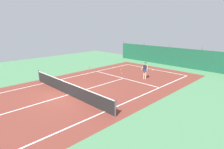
{
  "coord_description": "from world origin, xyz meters",
  "views": [
    {
      "loc": [
        11.8,
        -7.11,
        5.18
      ],
      "look_at": [
        0.48,
        4.27,
        0.9
      ],
      "focal_mm": 29.71,
      "sensor_mm": 36.0,
      "label": 1
    }
  ],
  "objects": [
    {
      "name": "tennis_player",
      "position": [
        1.6,
        7.75,
        0.96
      ],
      "size": [
        0.69,
        0.77,
        1.64
      ],
      "rotation": [
        0.0,
        0.0,
        3.18
      ],
      "color": "#D8AD8C",
      "rests_on": "ground"
    },
    {
      "name": "ground_plane",
      "position": [
        0.0,
        0.0,
        0.0
      ],
      "size": [
        36.0,
        36.0,
        0.0
      ],
      "primitive_type": "plane",
      "color": "#4C8456"
    },
    {
      "name": "tennis_ball_near_player",
      "position": [
        -2.71,
        8.92,
        0.03
      ],
      "size": [
        0.07,
        0.07,
        0.07
      ],
      "primitive_type": "sphere",
      "color": "#CCDB33",
      "rests_on": "ground"
    },
    {
      "name": "water_bottle",
      "position": [
        -6.03,
        6.76,
        0.12
      ],
      "size": [
        0.08,
        0.08,
        0.24
      ],
      "primitive_type": "cylinder",
      "color": "#D84C38",
      "rests_on": "ground"
    },
    {
      "name": "back_fence",
      "position": [
        -0.0,
        15.94,
        0.67
      ],
      "size": [
        16.3,
        0.98,
        2.7
      ],
      "color": "#195138",
      "rests_on": "ground"
    },
    {
      "name": "parked_car",
      "position": [
        1.68,
        17.8,
        0.84
      ],
      "size": [
        2.3,
        4.34,
        1.68
      ],
      "rotation": [
        0.0,
        0.0,
        -0.09
      ],
      "color": "black",
      "rests_on": "ground"
    },
    {
      "name": "tennis_ball_by_sideline",
      "position": [
        -1.48,
        7.73,
        0.03
      ],
      "size": [
        0.07,
        0.07,
        0.07
      ],
      "primitive_type": "sphere",
      "color": "#CCDB33",
      "rests_on": "ground"
    },
    {
      "name": "tennis_net",
      "position": [
        0.0,
        0.0,
        0.51
      ],
      "size": [
        10.12,
        0.1,
        1.1
      ],
      "color": "black",
      "rests_on": "ground"
    },
    {
      "name": "court_surface",
      "position": [
        0.0,
        0.0,
        0.0
      ],
      "size": [
        11.02,
        26.6,
        0.01
      ],
      "color": "brown",
      "rests_on": "ground"
    },
    {
      "name": "tennis_ball_midcourt",
      "position": [
        -3.08,
        9.6,
        0.03
      ],
      "size": [
        0.07,
        0.07,
        0.07
      ],
      "primitive_type": "sphere",
      "color": "#CCDB33",
      "rests_on": "ground"
    }
  ]
}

